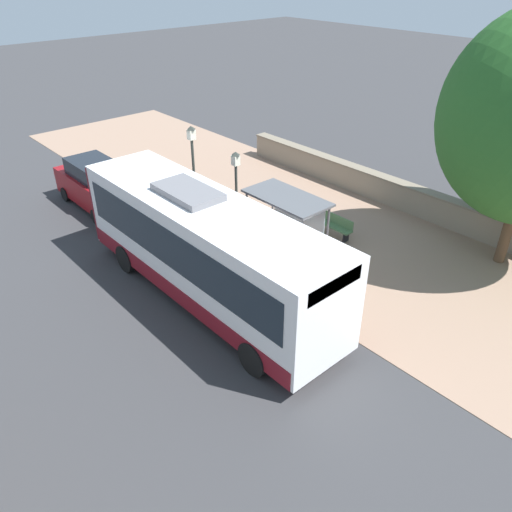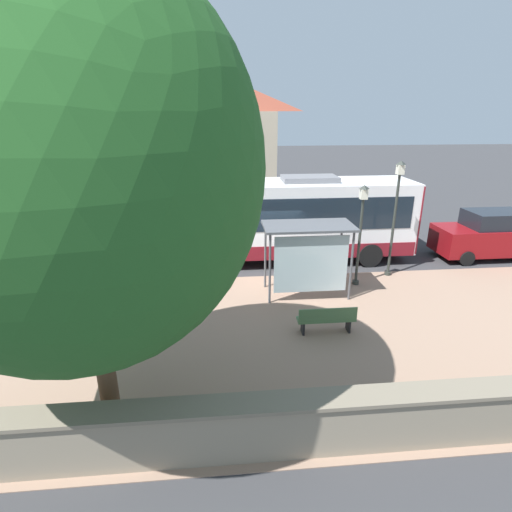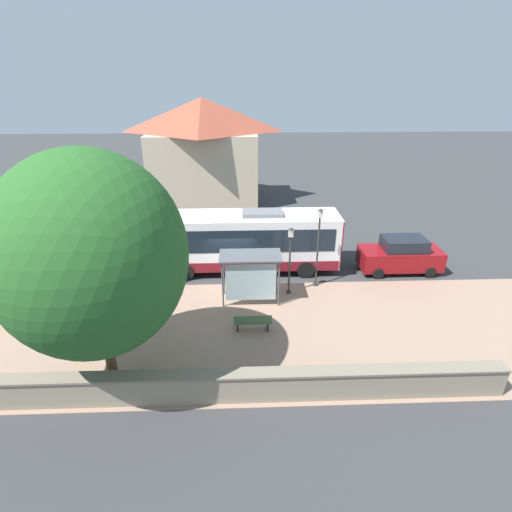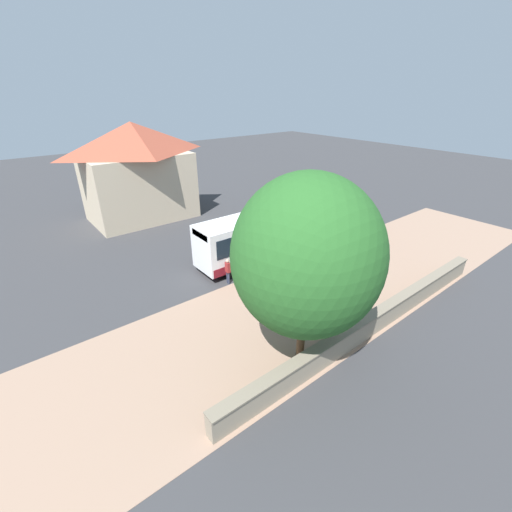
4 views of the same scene
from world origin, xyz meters
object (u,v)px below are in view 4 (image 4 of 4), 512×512
(bus_shelter, at_px, (298,248))
(street_lamp_near, at_px, (311,235))
(shade_tree, at_px, (307,257))
(pedestrian, at_px, (228,269))
(parked_car_behind_bus, at_px, (344,221))
(bus, at_px, (262,234))
(street_lamp_far, at_px, (319,221))
(bench, at_px, (326,285))

(bus_shelter, bearing_deg, street_lamp_near, -70.17)
(shade_tree, bearing_deg, street_lamp_near, -49.08)
(bus_shelter, relative_size, pedestrian, 1.74)
(street_lamp_near, bearing_deg, parked_car_behind_bus, -70.77)
(bus, xyz_separation_m, street_lamp_far, (-2.19, -3.57, 0.77))
(bus, relative_size, bus_shelter, 3.37)
(bus, relative_size, pedestrian, 5.86)
(bus_shelter, xyz_separation_m, bench, (-2.59, -0.02, -1.61))
(shade_tree, bearing_deg, bus_shelter, -43.33)
(bus_shelter, relative_size, shade_tree, 0.35)
(bus_shelter, bearing_deg, street_lamp_far, -67.58)
(bench, distance_m, street_lamp_far, 5.84)
(parked_car_behind_bus, bearing_deg, bench, 122.89)
(bench, relative_size, street_lamp_near, 0.45)
(bus, xyz_separation_m, bench, (-6.27, 0.00, -1.39))
(bench, height_order, parked_car_behind_bus, parked_car_behind_bus)
(bus, xyz_separation_m, street_lamp_near, (-2.95, -2.01, 0.37))
(shade_tree, bearing_deg, bench, -60.25)
(street_lamp_far, bearing_deg, bench, 138.75)
(street_lamp_near, height_order, street_lamp_far, street_lamp_far)
(street_lamp_far, bearing_deg, pedestrian, 86.04)
(street_lamp_near, bearing_deg, bench, 148.83)
(bus_shelter, height_order, street_lamp_near, street_lamp_near)
(bus, bearing_deg, street_lamp_far, -121.55)
(bus_shelter, xyz_separation_m, shade_tree, (-5.66, 5.34, 3.20))
(bus, distance_m, shade_tree, 11.30)
(street_lamp_near, xyz_separation_m, shade_tree, (-6.39, 7.37, 3.05))
(street_lamp_near, xyz_separation_m, parked_car_behind_bus, (2.37, -6.80, -1.23))
(bus, distance_m, street_lamp_near, 3.59)
(pedestrian, height_order, parked_car_behind_bus, parked_car_behind_bus)
(shade_tree, bearing_deg, parked_car_behind_bus, -58.27)
(bus, height_order, street_lamp_far, street_lamp_far)
(bus, distance_m, pedestrian, 4.62)
(shade_tree, distance_m, parked_car_behind_bus, 17.21)
(street_lamp_far, relative_size, parked_car_behind_bus, 0.96)
(pedestrian, relative_size, shade_tree, 0.20)
(parked_car_behind_bus, bearing_deg, pedestrian, 94.73)
(parked_car_behind_bus, bearing_deg, street_lamp_near, 109.23)
(bench, bearing_deg, bus, -0.03)
(bus_shelter, height_order, street_lamp_far, street_lamp_far)
(street_lamp_far, height_order, parked_car_behind_bus, street_lamp_far)
(bus, distance_m, bus_shelter, 3.69)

